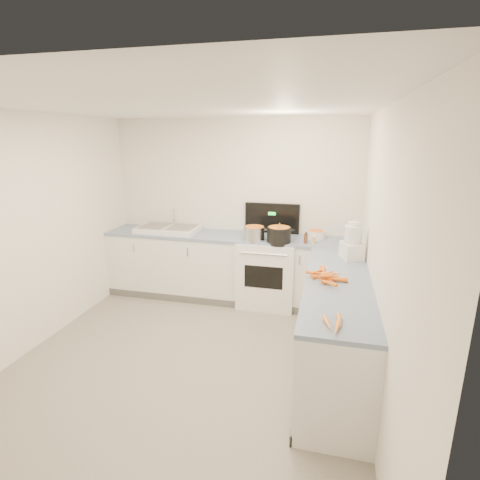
% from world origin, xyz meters
% --- Properties ---
extents(floor, '(3.50, 4.00, 0.00)m').
position_xyz_m(floor, '(0.00, 0.00, 0.00)').
color(floor, gray).
rests_on(floor, ground).
extents(ceiling, '(3.50, 4.00, 0.00)m').
position_xyz_m(ceiling, '(0.00, 0.00, 2.50)').
color(ceiling, white).
rests_on(ceiling, ground).
extents(wall_back, '(3.50, 0.00, 2.50)m').
position_xyz_m(wall_back, '(0.00, 2.00, 1.25)').
color(wall_back, white).
rests_on(wall_back, ground).
extents(wall_front, '(3.50, 0.00, 2.50)m').
position_xyz_m(wall_front, '(0.00, -2.00, 1.25)').
color(wall_front, white).
rests_on(wall_front, ground).
extents(wall_left, '(0.00, 4.00, 2.50)m').
position_xyz_m(wall_left, '(-1.75, 0.00, 1.25)').
color(wall_left, white).
rests_on(wall_left, ground).
extents(wall_right, '(0.00, 4.00, 2.50)m').
position_xyz_m(wall_right, '(1.75, 0.00, 1.25)').
color(wall_right, white).
rests_on(wall_right, ground).
extents(counter_back, '(3.50, 0.62, 0.94)m').
position_xyz_m(counter_back, '(0.00, 1.70, 0.47)').
color(counter_back, white).
rests_on(counter_back, ground).
extents(counter_right, '(0.62, 2.20, 0.94)m').
position_xyz_m(counter_right, '(1.45, 0.30, 0.47)').
color(counter_right, white).
rests_on(counter_right, ground).
extents(stove, '(0.76, 0.65, 1.36)m').
position_xyz_m(stove, '(0.55, 1.69, 0.47)').
color(stove, white).
rests_on(stove, ground).
extents(sink, '(0.86, 0.52, 0.31)m').
position_xyz_m(sink, '(-0.90, 1.70, 0.98)').
color(sink, white).
rests_on(sink, counter_back).
extents(steel_pot, '(0.35, 0.35, 0.20)m').
position_xyz_m(steel_pot, '(0.39, 1.53, 1.02)').
color(steel_pot, silver).
rests_on(steel_pot, stove).
extents(black_pot, '(0.35, 0.35, 0.22)m').
position_xyz_m(black_pot, '(0.71, 1.51, 1.03)').
color(black_pot, black).
rests_on(black_pot, stove).
extents(wooden_spoon, '(0.05, 0.36, 0.02)m').
position_xyz_m(wooden_spoon, '(0.71, 1.51, 1.15)').
color(wooden_spoon, '#AD7A47').
rests_on(wooden_spoon, black_pot).
extents(mixing_bowl, '(0.30, 0.30, 0.11)m').
position_xyz_m(mixing_bowl, '(1.17, 1.79, 1.00)').
color(mixing_bowl, white).
rests_on(mixing_bowl, counter_back).
extents(extract_bottle, '(0.05, 0.05, 0.12)m').
position_xyz_m(extract_bottle, '(1.05, 1.54, 1.00)').
color(extract_bottle, '#593319').
rests_on(extract_bottle, counter_back).
extents(spice_jar, '(0.05, 0.05, 0.09)m').
position_xyz_m(spice_jar, '(1.15, 1.53, 0.98)').
color(spice_jar, '#E5B266').
rests_on(spice_jar, counter_back).
extents(food_processor, '(0.28, 0.30, 0.42)m').
position_xyz_m(food_processor, '(1.59, 1.02, 1.12)').
color(food_processor, white).
rests_on(food_processor, counter_right).
extents(carrot_pile, '(0.39, 0.42, 0.09)m').
position_xyz_m(carrot_pile, '(1.33, 0.29, 0.98)').
color(carrot_pile, orange).
rests_on(carrot_pile, counter_right).
extents(peeled_carrots, '(0.15, 0.30, 0.04)m').
position_xyz_m(peeled_carrots, '(1.41, -0.61, 0.96)').
color(peeled_carrots, orange).
rests_on(peeled_carrots, counter_right).
extents(peelings, '(0.18, 0.28, 0.01)m').
position_xyz_m(peelings, '(-1.09, 1.67, 1.02)').
color(peelings, tan).
rests_on(peelings, sink).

